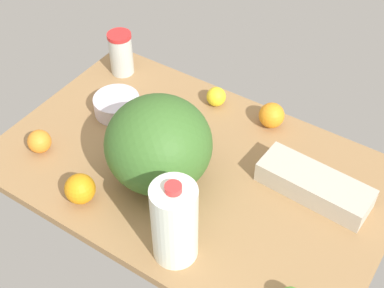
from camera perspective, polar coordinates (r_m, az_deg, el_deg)
The scene contains 10 objects.
countertop at distance 165.50cm, azimuth -0.00°, elevation -2.82°, with size 120.00×76.00×3.00cm, color #9A7449.
watermelon at distance 151.85cm, azimuth -3.59°, elevation -0.04°, with size 30.91×30.91×27.80cm, color #3A6929.
egg_carton at distance 158.99cm, azimuth 12.91°, elevation -4.29°, with size 33.19×11.88×6.86cm, color #C1B5A3.
mixing_bowl at distance 182.63cm, azimuth -8.02°, elevation 4.14°, with size 15.53×15.53×6.03cm, color silver.
tumbler_cup at distance 197.26cm, azimuth -7.58°, elevation 9.59°, with size 8.64×8.64×16.30cm.
milk_jug at distance 135.21cm, azimuth -1.87°, elevation -8.38°, with size 11.93×11.93×26.73cm.
orange_loose at distance 173.61cm, azimuth -15.97°, elevation 0.27°, with size 7.47×7.47×7.47cm, color orange.
lemon_near_front at distance 183.87cm, azimuth 2.59°, elevation 5.07°, with size 6.72×6.72×6.72cm, color yellow.
orange_by_jug at distance 177.03cm, azimuth 8.49°, elevation 3.05°, with size 8.45×8.45×8.45cm, color orange.
orange_far_back at distance 156.00cm, azimuth -11.86°, elevation -4.70°, with size 8.94×8.94×8.94cm, color orange.
Camera 1 is at (-61.04, 93.28, 123.81)cm, focal length 50.00 mm.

